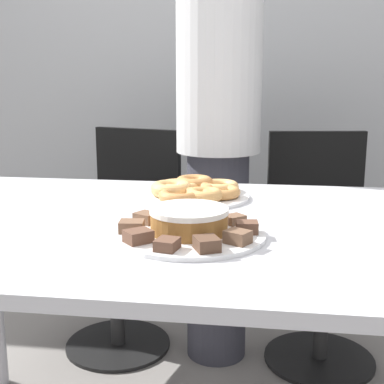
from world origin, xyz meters
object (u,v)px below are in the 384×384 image
(plate_cake, at_px, (189,234))
(plate_donuts, at_px, (194,196))
(person_standing, at_px, (218,134))
(office_chair_right, at_px, (321,253))
(office_chair_left, at_px, (123,244))
(frosted_cake, at_px, (189,220))

(plate_cake, distance_m, plate_donuts, 0.38)
(person_standing, bearing_deg, plate_donuts, -92.34)
(person_standing, xyz_separation_m, office_chair_right, (0.41, 0.06, -0.47))
(office_chair_left, bearing_deg, office_chair_right, 15.09)
(person_standing, height_order, office_chair_right, person_standing)
(plate_cake, xyz_separation_m, frosted_cake, (0.00, -0.00, 0.03))
(office_chair_left, distance_m, frosted_cake, 1.11)
(office_chair_right, height_order, plate_cake, office_chair_right)
(office_chair_left, relative_size, plate_cake, 2.65)
(person_standing, relative_size, office_chair_left, 1.88)
(plate_cake, relative_size, plate_donuts, 1.06)
(office_chair_right, bearing_deg, person_standing, 179.05)
(person_standing, bearing_deg, office_chair_right, 7.68)
(plate_donuts, bearing_deg, office_chair_right, 53.00)
(plate_donuts, height_order, frosted_cake, frosted_cake)
(plate_donuts, bearing_deg, person_standing, 87.66)
(person_standing, relative_size, plate_donuts, 5.31)
(person_standing, relative_size, office_chair_right, 1.88)
(office_chair_right, height_order, frosted_cake, office_chair_right)
(person_standing, distance_m, frosted_cake, 0.90)
(person_standing, xyz_separation_m, office_chair_left, (-0.40, 0.05, -0.47))
(plate_donuts, relative_size, frosted_cake, 1.84)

